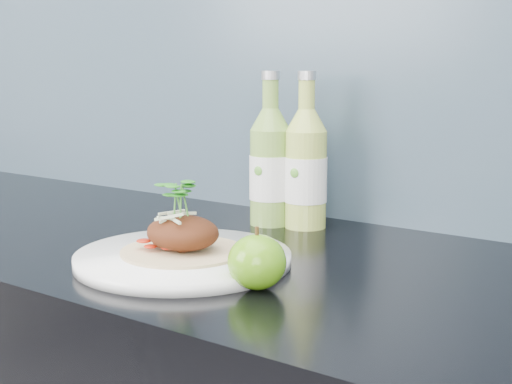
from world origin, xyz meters
TOP-DOWN VIEW (x-y plane):
  - subway_backsplash at (0.00, 1.99)m, footprint 4.00×0.02m
  - dinner_plate at (-0.04, 1.60)m, footprint 0.39×0.39m
  - pork_taco at (-0.04, 1.60)m, footprint 0.17×0.17m
  - green_apple at (0.11, 1.56)m, footprint 0.08×0.08m
  - cider_bottle_left at (-0.09, 1.87)m, footprint 0.09×0.09m
  - cider_bottle_right at (-0.03, 1.89)m, footprint 0.09×0.09m

SIDE VIEW (x-z plane):
  - dinner_plate at x=-0.04m, z-range 0.90..0.92m
  - green_apple at x=0.11m, z-range 0.90..0.97m
  - pork_taco at x=-0.04m, z-range 0.89..1.00m
  - cider_bottle_left at x=-0.09m, z-range 0.87..1.13m
  - cider_bottle_right at x=-0.03m, z-range 0.87..1.13m
  - subway_backsplash at x=0.00m, z-range 0.90..1.60m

